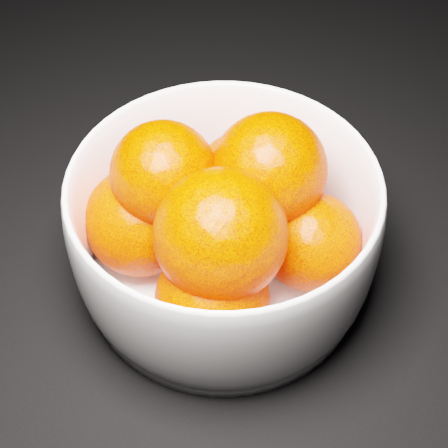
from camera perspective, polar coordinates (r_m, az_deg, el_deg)
The scene contains 3 objects.
ground at distance 0.54m, azimuth 19.19°, elevation -6.73°, with size 3.00×3.00×0.00m, color black.
bowl at distance 0.48m, azimuth -0.00°, elevation -0.45°, with size 0.24×0.24×0.11m.
orange_pile at distance 0.46m, azimuth -0.41°, elevation 0.68°, with size 0.20×0.19×0.14m.
Camera 1 is at (0.01, -0.33, 0.42)m, focal length 50.00 mm.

